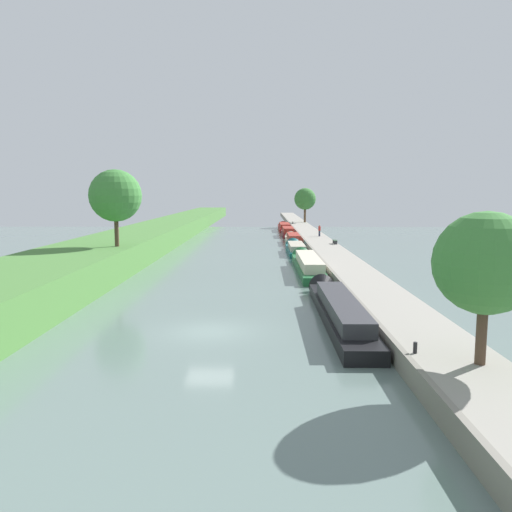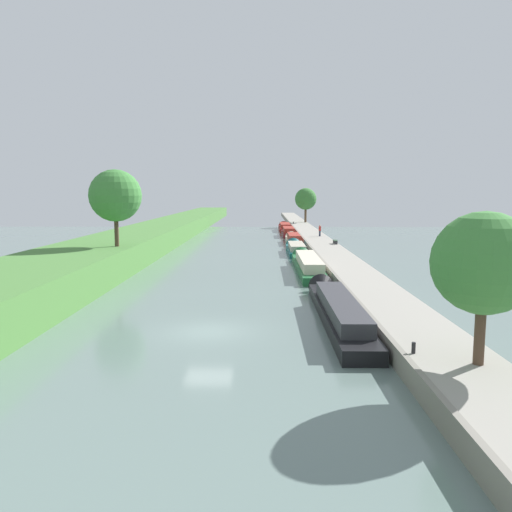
# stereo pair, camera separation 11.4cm
# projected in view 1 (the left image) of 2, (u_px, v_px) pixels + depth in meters

# --- Properties ---
(ground_plane) EXTENTS (160.00, 160.00, 0.00)m
(ground_plane) POSITION_uv_depth(u_px,v_px,m) (209.00, 332.00, 26.44)
(ground_plane) COLOR slate
(right_towpath) EXTENTS (3.62, 260.00, 0.93)m
(right_towpath) POSITION_uv_depth(u_px,v_px,m) (408.00, 324.00, 26.25)
(right_towpath) COLOR gray
(right_towpath) RESTS_ON ground_plane
(stone_quay) EXTENTS (0.25, 260.00, 0.98)m
(stone_quay) POSITION_uv_depth(u_px,v_px,m) (370.00, 323.00, 26.27)
(stone_quay) COLOR gray
(stone_quay) RESTS_ON ground_plane
(narrowboat_black) EXTENTS (1.95, 16.43, 2.04)m
(narrowboat_black) POSITION_uv_depth(u_px,v_px,m) (338.00, 308.00, 29.08)
(narrowboat_black) COLOR black
(narrowboat_black) RESTS_ON ground_plane
(narrowboat_green) EXTENTS (2.10, 16.14, 2.16)m
(narrowboat_green) POSITION_uv_depth(u_px,v_px,m) (308.00, 264.00, 46.95)
(narrowboat_green) COLOR #1E6033
(narrowboat_green) RESTS_ON ground_plane
(narrowboat_teal) EXTENTS (2.11, 11.18, 2.01)m
(narrowboat_teal) POSITION_uv_depth(u_px,v_px,m) (296.00, 248.00, 61.27)
(narrowboat_teal) COLOR #195B60
(narrowboat_teal) RESTS_ON ground_plane
(narrowboat_cream) EXTENTS (1.92, 11.46, 1.97)m
(narrowboat_cream) POSITION_uv_depth(u_px,v_px,m) (293.00, 239.00, 72.80)
(narrowboat_cream) COLOR beige
(narrowboat_cream) RESTS_ON ground_plane
(narrowboat_maroon) EXTENTS (2.05, 10.48, 2.14)m
(narrowboat_maroon) POSITION_uv_depth(u_px,v_px,m) (288.00, 232.00, 84.01)
(narrowboat_maroon) COLOR maroon
(narrowboat_maroon) RESTS_ON ground_plane
(narrowboat_red) EXTENTS (2.18, 12.57, 2.09)m
(narrowboat_red) POSITION_uv_depth(u_px,v_px,m) (284.00, 227.00, 95.87)
(narrowboat_red) COLOR maroon
(narrowboat_red) RESTS_ON ground_plane
(tree_rightbank_near) EXTENTS (3.77, 3.77, 5.70)m
(tree_rightbank_near) POSITION_uv_depth(u_px,v_px,m) (486.00, 263.00, 18.26)
(tree_rightbank_near) COLOR #4C3828
(tree_rightbank_near) RESTS_ON right_towpath
(tree_rightbank_midnear) EXTENTS (4.53, 4.53, 7.17)m
(tree_rightbank_midnear) POSITION_uv_depth(u_px,v_px,m) (305.00, 199.00, 105.55)
(tree_rightbank_midnear) COLOR brown
(tree_rightbank_midnear) RESTS_ON right_towpath
(tree_leftbank_downstream) EXTENTS (4.56, 4.56, 6.75)m
(tree_leftbank_downstream) POSITION_uv_depth(u_px,v_px,m) (115.00, 196.00, 43.89)
(tree_leftbank_downstream) COLOR #4C3828
(tree_leftbank_downstream) RESTS_ON left_grassy_bank
(person_walking) EXTENTS (0.34, 0.34, 1.66)m
(person_walking) POSITION_uv_depth(u_px,v_px,m) (319.00, 230.00, 72.58)
(person_walking) COLOR #282D42
(person_walking) RESTS_ON right_towpath
(mooring_bollard_near) EXTENTS (0.16, 0.16, 0.45)m
(mooring_bollard_near) POSITION_uv_depth(u_px,v_px,m) (415.00, 348.00, 19.97)
(mooring_bollard_near) COLOR black
(mooring_bollard_near) RESTS_ON right_towpath
(mooring_bollard_far) EXTENTS (0.16, 0.16, 0.45)m
(mooring_bollard_far) POSITION_uv_depth(u_px,v_px,m) (293.00, 223.00, 100.82)
(mooring_bollard_far) COLOR black
(mooring_bollard_far) RESTS_ON right_towpath
(park_bench) EXTENTS (0.44, 1.50, 0.47)m
(park_bench) POSITION_uv_depth(u_px,v_px,m) (335.00, 241.00, 62.00)
(park_bench) COLOR #333338
(park_bench) RESTS_ON right_towpath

